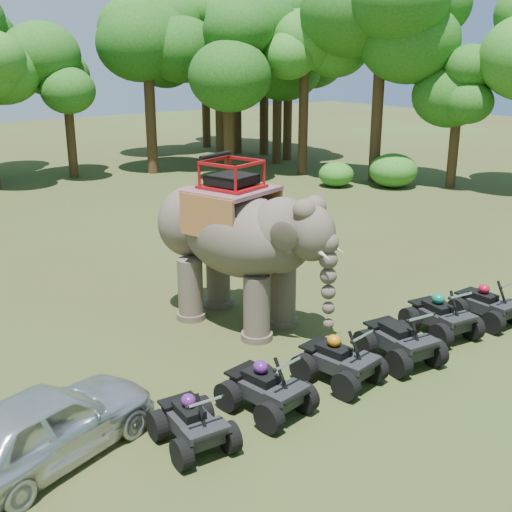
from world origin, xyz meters
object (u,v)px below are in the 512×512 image
at_px(atv_4, 442,311).
at_px(atv_2, 339,354).
at_px(elephant, 236,242).
at_px(atv_0, 192,416).
at_px(atv_3, 400,334).
at_px(atv_5, 488,300).
at_px(atv_1, 266,382).
at_px(parked_car, 46,425).

bearing_deg(atv_4, atv_2, -168.51).
xyz_separation_m(elephant, atv_0, (-3.88, -3.99, -1.57)).
distance_m(elephant, atv_2, 4.21).
xyz_separation_m(atv_3, atv_4, (1.90, 0.30, -0.02)).
relative_size(atv_0, atv_5, 0.95).
relative_size(atv_2, atv_5, 1.04).
bearing_deg(atv_1, elephant, 53.39).
height_order(elephant, atv_3, elephant).
distance_m(atv_1, atv_2, 1.96).
bearing_deg(atv_0, atv_4, 7.32).
bearing_deg(elephant, atv_0, -149.76).
height_order(atv_2, atv_4, atv_4).
height_order(atv_1, atv_4, atv_4).
relative_size(elephant, atv_1, 3.01).
bearing_deg(atv_3, atv_2, -177.23).
distance_m(atv_3, atv_5, 3.52).
height_order(atv_0, atv_3, atv_3).
height_order(atv_0, atv_1, atv_1).
height_order(atv_4, atv_5, atv_4).
relative_size(atv_0, atv_1, 0.93).
xyz_separation_m(atv_2, atv_3, (1.77, -0.16, 0.03)).
bearing_deg(atv_1, atv_3, -10.90).
bearing_deg(parked_car, atv_3, -116.15).
relative_size(elephant, atv_4, 2.98).
bearing_deg(atv_0, atv_3, 4.77).
bearing_deg(atv_3, atv_5, 8.93).
distance_m(atv_1, atv_3, 3.73).
xyz_separation_m(atv_2, atv_5, (5.29, -0.10, -0.02)).
height_order(elephant, parked_car, elephant).
bearing_deg(parked_car, elephant, -81.90).
bearing_deg(atv_2, atv_5, -9.56).
bearing_deg(atv_2, atv_4, -6.35).
xyz_separation_m(parked_car, atv_2, (5.91, -1.08, -0.05)).
bearing_deg(parked_car, atv_4, -112.60).
distance_m(atv_0, atv_1, 1.76).
relative_size(parked_car, atv_0, 2.56).
bearing_deg(elephant, atv_2, -108.04).
xyz_separation_m(parked_car, atv_1, (3.95, -1.05, -0.06)).
height_order(atv_0, atv_2, atv_2).
distance_m(atv_0, atv_3, 5.48).
bearing_deg(atv_2, atv_0, 172.57).
xyz_separation_m(parked_car, atv_0, (2.20, -1.14, -0.10)).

